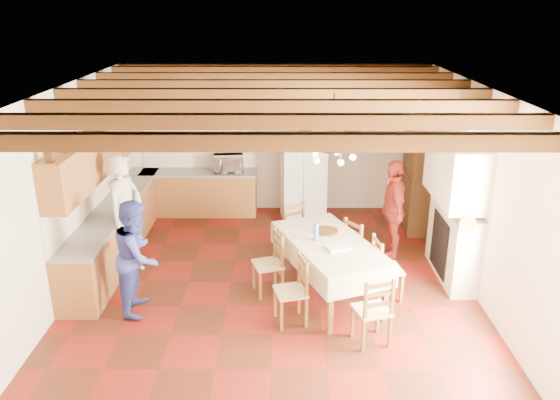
# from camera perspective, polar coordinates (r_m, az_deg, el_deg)

# --- Properties ---
(floor) EXTENTS (6.00, 6.50, 0.02)m
(floor) POSITION_cam_1_polar(r_m,az_deg,el_deg) (8.62, -0.68, -8.59)
(floor) COLOR #471C0F
(floor) RESTS_ON ground
(ceiling) EXTENTS (6.00, 6.50, 0.02)m
(ceiling) POSITION_cam_1_polar(r_m,az_deg,el_deg) (7.65, -0.77, 11.70)
(ceiling) COLOR silver
(ceiling) RESTS_ON ground
(wall_back) EXTENTS (6.00, 0.02, 3.00)m
(wall_back) POSITION_cam_1_polar(r_m,az_deg,el_deg) (11.14, -0.47, 6.43)
(wall_back) COLOR beige
(wall_back) RESTS_ON ground
(wall_front) EXTENTS (6.00, 0.02, 3.00)m
(wall_front) POSITION_cam_1_polar(r_m,az_deg,el_deg) (5.04, -1.28, -11.25)
(wall_front) COLOR beige
(wall_front) RESTS_ON ground
(wall_left) EXTENTS (0.02, 6.50, 3.00)m
(wall_left) POSITION_cam_1_polar(r_m,az_deg,el_deg) (8.60, -21.22, 0.90)
(wall_left) COLOR beige
(wall_left) RESTS_ON ground
(wall_right) EXTENTS (0.02, 6.50, 3.00)m
(wall_right) POSITION_cam_1_polar(r_m,az_deg,el_deg) (8.51, 19.99, 0.87)
(wall_right) COLOR beige
(wall_right) RESTS_ON ground
(ceiling_beams) EXTENTS (6.00, 6.30, 0.16)m
(ceiling_beams) POSITION_cam_1_polar(r_m,az_deg,el_deg) (7.66, -0.77, 10.96)
(ceiling_beams) COLOR #3C260E
(ceiling_beams) RESTS_ON ground
(lower_cabinets_left) EXTENTS (0.60, 4.30, 0.86)m
(lower_cabinets_left) POSITION_cam_1_polar(r_m,az_deg,el_deg) (9.79, -16.64, -2.99)
(lower_cabinets_left) COLOR brown
(lower_cabinets_left) RESTS_ON ground
(lower_cabinets_back) EXTENTS (2.30, 0.60, 0.86)m
(lower_cabinets_back) POSITION_cam_1_polar(r_m,az_deg,el_deg) (11.27, -8.38, 0.70)
(lower_cabinets_back) COLOR brown
(lower_cabinets_back) RESTS_ON ground
(countertop_left) EXTENTS (0.62, 4.30, 0.04)m
(countertop_left) POSITION_cam_1_polar(r_m,az_deg,el_deg) (9.63, -16.90, -0.53)
(countertop_left) COLOR slate
(countertop_left) RESTS_ON lower_cabinets_left
(countertop_back) EXTENTS (2.34, 0.62, 0.04)m
(countertop_back) POSITION_cam_1_polar(r_m,az_deg,el_deg) (11.13, -8.50, 2.89)
(countertop_back) COLOR slate
(countertop_back) RESTS_ON lower_cabinets_back
(backsplash_left) EXTENTS (0.03, 4.30, 0.60)m
(backsplash_left) POSITION_cam_1_polar(r_m,az_deg,el_deg) (9.61, -18.71, 1.27)
(backsplash_left) COLOR white
(backsplash_left) RESTS_ON ground
(backsplash_back) EXTENTS (2.30, 0.03, 0.60)m
(backsplash_back) POSITION_cam_1_polar(r_m,az_deg,el_deg) (11.31, -8.37, 4.86)
(backsplash_back) COLOR white
(backsplash_back) RESTS_ON ground
(upper_cabinets) EXTENTS (0.35, 4.20, 0.70)m
(upper_cabinets) POSITION_cam_1_polar(r_m,az_deg,el_deg) (9.38, -18.22, 5.03)
(upper_cabinets) COLOR brown
(upper_cabinets) RESTS_ON ground
(fireplace) EXTENTS (0.56, 1.60, 2.80)m
(fireplace) POSITION_cam_1_polar(r_m,az_deg,el_deg) (8.63, 17.68, 0.69)
(fireplace) COLOR beige
(fireplace) RESTS_ON ground
(wall_picture) EXTENTS (0.34, 0.03, 0.42)m
(wall_picture) POSITION_cam_1_polar(r_m,az_deg,el_deg) (11.12, 7.61, 8.09)
(wall_picture) COLOR black
(wall_picture) RESTS_ON ground
(refrigerator) EXTENTS (0.91, 0.78, 1.67)m
(refrigerator) POSITION_cam_1_polar(r_m,az_deg,el_deg) (10.75, 2.44, 2.23)
(refrigerator) COLOR silver
(refrigerator) RESTS_ON floor
(hutch) EXTENTS (0.63, 1.33, 2.35)m
(hutch) POSITION_cam_1_polar(r_m,az_deg,el_deg) (10.63, 14.49, 3.31)
(hutch) COLOR #3A2512
(hutch) RESTS_ON floor
(dining_table) EXTENTS (1.69, 2.24, 0.88)m
(dining_table) POSITION_cam_1_polar(r_m,az_deg,el_deg) (7.92, 5.16, -4.89)
(dining_table) COLOR silver
(dining_table) RESTS_ON floor
(chandelier) EXTENTS (0.47, 0.47, 0.03)m
(chandelier) POSITION_cam_1_polar(r_m,az_deg,el_deg) (7.42, 5.51, 5.37)
(chandelier) COLOR black
(chandelier) RESTS_ON ground
(chair_left_near) EXTENTS (0.49, 0.51, 0.96)m
(chair_left_near) POSITION_cam_1_polar(r_m,az_deg,el_deg) (7.40, 1.11, -9.41)
(chair_left_near) COLOR brown
(chair_left_near) RESTS_ON floor
(chair_left_far) EXTENTS (0.51, 0.52, 0.96)m
(chair_left_far) POSITION_cam_1_polar(r_m,az_deg,el_deg) (8.11, -1.30, -6.62)
(chair_left_far) COLOR brown
(chair_left_far) RESTS_ON floor
(chair_right_near) EXTENTS (0.46, 0.48, 0.96)m
(chair_right_near) POSITION_cam_1_polar(r_m,az_deg,el_deg) (8.12, 11.15, -6.98)
(chair_right_near) COLOR brown
(chair_right_near) RESTS_ON floor
(chair_right_far) EXTENTS (0.57, 0.57, 0.96)m
(chair_right_far) POSITION_cam_1_polar(r_m,az_deg,el_deg) (8.72, 8.38, -4.86)
(chair_right_far) COLOR brown
(chair_right_far) RESTS_ON floor
(chair_end_near) EXTENTS (0.52, 0.50, 0.96)m
(chair_end_near) POSITION_cam_1_polar(r_m,az_deg,el_deg) (7.09, 9.60, -11.15)
(chair_end_near) COLOR brown
(chair_end_near) RESTS_ON floor
(chair_end_far) EXTENTS (0.56, 0.56, 0.96)m
(chair_end_far) POSITION_cam_1_polar(r_m,az_deg,el_deg) (9.10, 2.02, -3.55)
(chair_end_far) COLOR brown
(chair_end_far) RESTS_ON floor
(person_man) EXTENTS (0.68, 0.83, 1.97)m
(person_man) POSITION_cam_1_polar(r_m,az_deg,el_deg) (8.82, -15.82, -1.56)
(person_man) COLOR beige
(person_man) RESTS_ON floor
(person_woman_blue) EXTENTS (0.62, 0.79, 1.63)m
(person_woman_blue) POSITION_cam_1_polar(r_m,az_deg,el_deg) (7.81, -14.65, -5.69)
(person_woman_blue) COLOR #37419D
(person_woman_blue) RESTS_ON floor
(person_woman_red) EXTENTS (0.43, 1.00, 1.70)m
(person_woman_red) POSITION_cam_1_polar(r_m,az_deg,el_deg) (9.32, 11.71, -0.91)
(person_woman_red) COLOR #A72E23
(person_woman_red) RESTS_ON floor
(microwave) EXTENTS (0.63, 0.46, 0.33)m
(microwave) POSITION_cam_1_polar(r_m,az_deg,el_deg) (11.00, -5.41, 3.83)
(microwave) COLOR silver
(microwave) RESTS_ON countertop_back
(fridge_vase) EXTENTS (0.27, 0.27, 0.27)m
(fridge_vase) POSITION_cam_1_polar(r_m,az_deg,el_deg) (10.50, 2.63, 7.28)
(fridge_vase) COLOR #3A2512
(fridge_vase) RESTS_ON refrigerator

